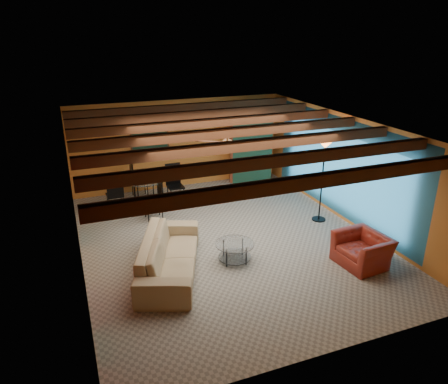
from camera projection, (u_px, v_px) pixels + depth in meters
name	position (u px, v px, depth m)	size (l,w,h in m)	color
room	(225.00, 141.00, 9.18)	(6.52, 8.01, 2.71)	gray
sofa	(170.00, 255.00, 8.52)	(2.66, 1.04, 0.78)	#9C8665
armchair	(362.00, 250.00, 8.83)	(1.03, 0.90, 0.67)	maroon
coffee_table	(235.00, 252.00, 8.99)	(0.83, 0.83, 0.43)	silver
dining_table	(146.00, 188.00, 11.59)	(2.17, 2.17, 1.13)	silver
armoire	(248.00, 149.00, 13.52)	(1.19, 0.58, 2.09)	brown
floor_lamp	(322.00, 181.00, 10.62)	(0.44, 0.44, 2.16)	black
ceiling_fan	(227.00, 143.00, 9.08)	(1.50, 1.50, 0.44)	#472614
painting	(150.00, 137.00, 12.48)	(1.05, 0.03, 0.65)	black
potted_plant	(249.00, 108.00, 13.05)	(0.46, 0.40, 0.52)	#26661E
vase	(144.00, 165.00, 11.35)	(0.17, 0.17, 0.18)	orange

